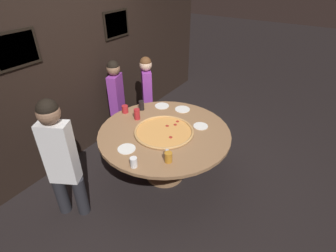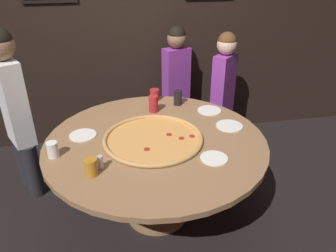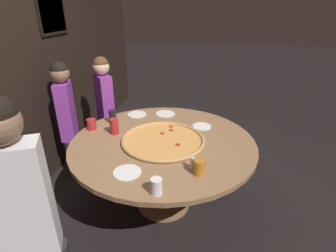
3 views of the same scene
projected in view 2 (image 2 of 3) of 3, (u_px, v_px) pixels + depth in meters
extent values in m
plane|color=black|center=(157.00, 213.00, 2.82)|extent=(24.00, 24.00, 0.00)
cube|color=black|center=(134.00, 26.00, 3.45)|extent=(6.40, 0.06, 2.60)
cylinder|color=#936B47|center=(156.00, 142.00, 2.48)|extent=(1.67, 1.67, 0.04)
cylinder|color=#936B47|center=(157.00, 181.00, 2.66)|extent=(0.16, 0.16, 0.70)
cylinder|color=#936B47|center=(157.00, 211.00, 2.81)|extent=(0.52, 0.52, 0.04)
cylinder|color=#E0994C|center=(153.00, 139.00, 2.46)|extent=(0.71, 0.71, 0.01)
torus|color=tan|center=(153.00, 138.00, 2.45)|extent=(0.75, 0.75, 0.03)
cylinder|color=#A8281E|center=(147.00, 149.00, 2.32)|extent=(0.04, 0.04, 0.00)
cylinder|color=#A8281E|center=(169.00, 135.00, 2.51)|extent=(0.04, 0.04, 0.00)
cylinder|color=#A8281E|center=(192.00, 136.00, 2.49)|extent=(0.04, 0.04, 0.00)
cylinder|color=#A8281E|center=(181.00, 138.00, 2.46)|extent=(0.04, 0.04, 0.00)
cylinder|color=white|center=(53.00, 150.00, 2.24)|extent=(0.08, 0.08, 0.11)
cylinder|color=#B22328|center=(153.00, 104.00, 2.86)|extent=(0.08, 0.08, 0.15)
cylinder|color=#B22328|center=(155.00, 95.00, 3.10)|extent=(0.09, 0.09, 0.11)
cylinder|color=#BC7A23|center=(91.00, 167.00, 2.06)|extent=(0.08, 0.08, 0.12)
cylinder|color=black|center=(178.00, 98.00, 3.00)|extent=(0.08, 0.08, 0.14)
cylinder|color=white|center=(229.00, 126.00, 2.65)|extent=(0.21, 0.21, 0.01)
cylinder|color=white|center=(209.00, 110.00, 2.91)|extent=(0.21, 0.21, 0.01)
cylinder|color=white|center=(83.00, 135.00, 2.52)|extent=(0.21, 0.21, 0.01)
cylinder|color=white|center=(214.00, 158.00, 2.24)|extent=(0.19, 0.19, 0.01)
cylinder|color=silver|center=(100.00, 163.00, 2.12)|extent=(0.04, 0.04, 0.08)
cylinder|color=#B7B7BC|center=(100.00, 157.00, 2.10)|extent=(0.04, 0.04, 0.01)
cylinder|color=#232328|center=(224.00, 127.00, 3.71)|extent=(0.17, 0.17, 0.45)
cylinder|color=#232328|center=(215.00, 135.00, 3.57)|extent=(0.17, 0.17, 0.45)
cube|color=purple|center=(223.00, 85.00, 3.38)|extent=(0.30, 0.29, 0.64)
sphere|color=beige|center=(227.00, 45.00, 3.18)|extent=(0.20, 0.20, 0.20)
sphere|color=brown|center=(227.00, 41.00, 3.17)|extent=(0.18, 0.18, 0.18)
cylinder|color=#232328|center=(33.00, 170.00, 2.93)|extent=(0.19, 0.19, 0.52)
cylinder|color=#232328|center=(25.00, 159.00, 3.09)|extent=(0.19, 0.19, 0.52)
cube|color=white|center=(14.00, 103.00, 2.72)|extent=(0.29, 0.35, 0.73)
sphere|color=#8C664C|center=(0.00, 46.00, 2.49)|extent=(0.22, 0.22, 0.22)
cylinder|color=#232328|center=(183.00, 121.00, 3.84)|extent=(0.16, 0.16, 0.46)
cylinder|color=#232328|center=(168.00, 125.00, 3.75)|extent=(0.16, 0.16, 0.46)
cube|color=purple|center=(176.00, 78.00, 3.54)|extent=(0.31, 0.23, 0.65)
sphere|color=#8C664C|center=(177.00, 39.00, 3.34)|extent=(0.20, 0.20, 0.20)
sphere|color=black|center=(177.00, 35.00, 3.32)|extent=(0.18, 0.18, 0.18)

